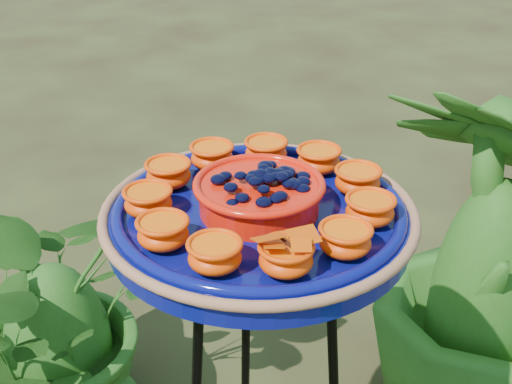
% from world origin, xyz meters
% --- Properties ---
extents(feeder_dish, '(0.53, 0.53, 0.12)m').
position_xyz_m(feeder_dish, '(0.05, 0.10, 1.01)').
color(feeder_dish, '#080C60').
rests_on(feeder_dish, tripod_stand).
extents(shrub_back_left, '(0.95, 0.94, 0.80)m').
position_xyz_m(shrub_back_left, '(-0.45, 0.67, 0.40)').
color(shrub_back_left, '#264F15').
rests_on(shrub_back_left, ground).
extents(shrub_back_right, '(0.83, 0.83, 1.05)m').
position_xyz_m(shrub_back_right, '(0.69, 0.58, 0.53)').
color(shrub_back_right, '#264F15').
rests_on(shrub_back_right, ground).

